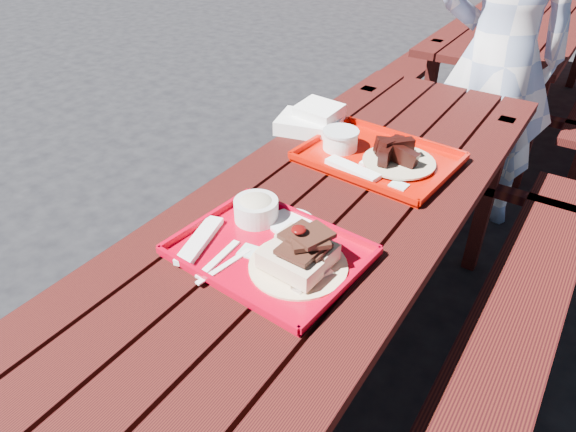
{
  "coord_description": "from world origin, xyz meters",
  "views": [
    {
      "loc": [
        0.6,
        -1.07,
        1.59
      ],
      "look_at": [
        0.0,
        -0.15,
        0.82
      ],
      "focal_mm": 32.0,
      "sensor_mm": 36.0,
      "label": 1
    }
  ],
  "objects_px": {
    "picnic_table_far": "(524,42)",
    "near_tray": "(275,241)",
    "far_tray": "(375,155)",
    "person": "(499,58)",
    "picnic_table_near": "(314,261)"
  },
  "relations": [
    {
      "from": "picnic_table_far",
      "to": "person",
      "type": "xyz_separation_m",
      "value": [
        0.13,
        -1.41,
        0.28
      ]
    },
    {
      "from": "far_tray",
      "to": "person",
      "type": "distance_m",
      "value": 1.04
    },
    {
      "from": "picnic_table_near",
      "to": "picnic_table_far",
      "type": "relative_size",
      "value": 1.0
    },
    {
      "from": "picnic_table_near",
      "to": "far_tray",
      "type": "relative_size",
      "value": 4.65
    },
    {
      "from": "picnic_table_far",
      "to": "far_tray",
      "type": "bearing_deg",
      "value": -89.7
    },
    {
      "from": "picnic_table_near",
      "to": "person",
      "type": "height_order",
      "value": "person"
    },
    {
      "from": "picnic_table_near",
      "to": "near_tray",
      "type": "bearing_deg",
      "value": -88.69
    },
    {
      "from": "picnic_table_far",
      "to": "near_tray",
      "type": "distance_m",
      "value": 3.03
    },
    {
      "from": "picnic_table_near",
      "to": "near_tray",
      "type": "xyz_separation_m",
      "value": [
        0.01,
        -0.22,
        0.22
      ]
    },
    {
      "from": "picnic_table_near",
      "to": "near_tray",
      "type": "height_order",
      "value": "near_tray"
    },
    {
      "from": "picnic_table_far",
      "to": "far_tray",
      "type": "relative_size",
      "value": 4.65
    },
    {
      "from": "near_tray",
      "to": "person",
      "type": "height_order",
      "value": "person"
    },
    {
      "from": "picnic_table_near",
      "to": "far_tray",
      "type": "distance_m",
      "value": 0.42
    },
    {
      "from": "picnic_table_far",
      "to": "near_tray",
      "type": "xyz_separation_m",
      "value": [
        0.01,
        -3.02,
        0.22
      ]
    },
    {
      "from": "near_tray",
      "to": "person",
      "type": "xyz_separation_m",
      "value": [
        0.13,
        1.62,
        0.06
      ]
    }
  ]
}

